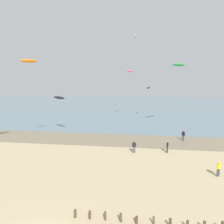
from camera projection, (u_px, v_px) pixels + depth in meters
wet_sand_strip at (100, 139)px, 34.14m from camera, size 120.00×6.82×0.01m
sea at (120, 106)px, 71.65m from camera, size 160.00×70.00×0.10m
groyne_near at (147, 220)px, 14.57m from camera, size 10.65×0.31×0.71m
person_nearest_camera at (167, 146)px, 28.08m from camera, size 0.31×0.55×1.71m
person_mid_beach at (183, 135)px, 33.36m from camera, size 0.42×0.44×1.71m
person_by_waterline at (219, 168)px, 21.41m from camera, size 0.51×0.36×1.71m
person_left_flank at (134, 146)px, 28.04m from camera, size 0.57×0.25×1.71m
kite_aloft_1 at (29, 61)px, 28.92m from camera, size 2.30×2.02×0.65m
kite_aloft_2 at (135, 36)px, 52.95m from camera, size 1.11×3.31×0.60m
kite_aloft_3 at (130, 71)px, 48.70m from camera, size 2.09×2.34×0.41m
kite_aloft_4 at (179, 65)px, 38.75m from camera, size 3.41×3.31×0.71m
kite_aloft_5 at (59, 98)px, 35.99m from camera, size 3.21×2.84×0.67m
kite_aloft_6 at (148, 88)px, 50.24m from camera, size 0.97×2.32×0.65m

